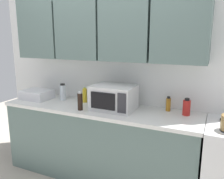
{
  "coord_description": "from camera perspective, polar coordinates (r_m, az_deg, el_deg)",
  "views": [
    {
      "loc": [
        1.26,
        -2.65,
        1.71
      ],
      "look_at": [
        0.15,
        -0.25,
        1.12
      ],
      "focal_mm": 37.38,
      "sensor_mm": 36.0,
      "label": 1
    }
  ],
  "objects": [
    {
      "name": "wall_back_with_cabinets",
      "position": [
        2.88,
        -1.3,
        9.9
      ],
      "size": [
        3.25,
        0.38,
        2.6
      ],
      "color": "white",
      "rests_on": "ground_plane"
    },
    {
      "name": "counter_run",
      "position": [
        2.95,
        -3.22,
        -12.71
      ],
      "size": [
        2.38,
        0.63,
        0.9
      ],
      "color": "slate",
      "rests_on": "ground_plane"
    },
    {
      "name": "microwave",
      "position": [
        2.66,
        0.43,
        -1.99
      ],
      "size": [
        0.48,
        0.37,
        0.28
      ],
      "color": "silver",
      "rests_on": "counter_run"
    },
    {
      "name": "dish_rack",
      "position": [
        3.3,
        -17.87,
        -1.17
      ],
      "size": [
        0.38,
        0.3,
        0.12
      ],
      "primitive_type": "cube",
      "color": "silver",
      "rests_on": "counter_run"
    },
    {
      "name": "bottle_red_sauce",
      "position": [
        2.6,
        17.77,
        -4.18
      ],
      "size": [
        0.08,
        0.08,
        0.19
      ],
      "color": "red",
      "rests_on": "counter_run"
    },
    {
      "name": "bottle_yellow_mustard",
      "position": [
        2.99,
        -6.67,
        -1.43
      ],
      "size": [
        0.06,
        0.06,
        0.19
      ],
      "color": "gold",
      "rests_on": "counter_run"
    },
    {
      "name": "bottle_clear_tall",
      "position": [
        3.15,
        -11.92,
        -0.61
      ],
      "size": [
        0.08,
        0.08,
        0.22
      ],
      "color": "silver",
      "rests_on": "counter_run"
    },
    {
      "name": "bottle_soy_dark",
      "position": [
        2.67,
        -7.81,
        -2.88
      ],
      "size": [
        0.06,
        0.06,
        0.22
      ],
      "color": "black",
      "rests_on": "counter_run"
    },
    {
      "name": "bottle_amber_vinegar",
      "position": [
        2.7,
        13.6,
        -3.52
      ],
      "size": [
        0.05,
        0.05,
        0.17
      ],
      "color": "#AD701E",
      "rests_on": "counter_run"
    }
  ]
}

